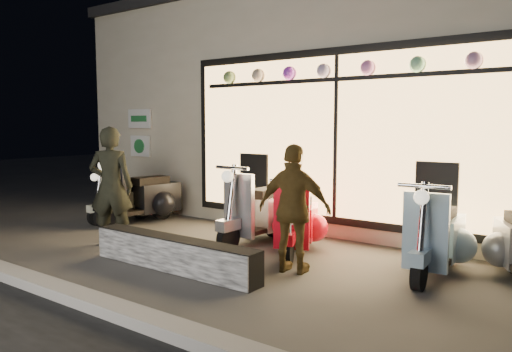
{
  "coord_description": "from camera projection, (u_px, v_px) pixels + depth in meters",
  "views": [
    {
      "loc": [
        4.24,
        -4.78,
        1.75
      ],
      "look_at": [
        0.29,
        0.6,
        1.05
      ],
      "focal_mm": 35.0,
      "sensor_mm": 36.0,
      "label": 1
    }
  ],
  "objects": [
    {
      "name": "ground",
      "position": [
        211.0,
        258.0,
        6.51
      ],
      "size": [
        40.0,
        40.0,
        0.0
      ],
      "primitive_type": "plane",
      "color": "#383533",
      "rests_on": "ground"
    },
    {
      "name": "kerb",
      "position": [
        76.0,
        297.0,
        4.9
      ],
      "size": [
        40.0,
        0.25,
        0.12
      ],
      "primitive_type": "cube",
      "color": "slate",
      "rests_on": "ground"
    },
    {
      "name": "shop_building",
      "position": [
        370.0,
        107.0,
        10.28
      ],
      "size": [
        10.2,
        6.23,
        4.2
      ],
      "color": "beige",
      "rests_on": "ground"
    },
    {
      "name": "graffiti_barrier",
      "position": [
        174.0,
        254.0,
        5.97
      ],
      "size": [
        2.45,
        0.28,
        0.4
      ],
      "primitive_type": "cube",
      "color": "black",
      "rests_on": "ground"
    },
    {
      "name": "scooter_silver",
      "position": [
        265.0,
        211.0,
        7.45
      ],
      "size": [
        0.53,
        1.57,
        1.12
      ],
      "rotation": [
        0.0,
        0.0,
        -0.04
      ],
      "color": "black",
      "rests_on": "ground"
    },
    {
      "name": "scooter_red",
      "position": [
        298.0,
        221.0,
        6.88
      ],
      "size": [
        0.81,
        1.41,
        1.02
      ],
      "rotation": [
        0.0,
        0.0,
        0.38
      ],
      "color": "black",
      "rests_on": "ground"
    },
    {
      "name": "scooter_black",
      "position": [
        148.0,
        196.0,
        8.92
      ],
      "size": [
        0.68,
        1.61,
        1.15
      ],
      "rotation": [
        0.0,
        0.0,
        -0.17
      ],
      "color": "black",
      "rests_on": "ground"
    },
    {
      "name": "scooter_cream",
      "position": [
        130.0,
        201.0,
        9.03
      ],
      "size": [
        0.54,
        1.28,
        0.91
      ],
      "rotation": [
        0.0,
        0.0,
        -0.17
      ],
      "color": "black",
      "rests_on": "ground"
    },
    {
      "name": "scooter_blue",
      "position": [
        437.0,
        236.0,
        5.86
      ],
      "size": [
        0.53,
        1.5,
        1.08
      ],
      "rotation": [
        0.0,
        0.0,
        0.06
      ],
      "color": "black",
      "rests_on": "ground"
    },
    {
      "name": "man",
      "position": [
        111.0,
        186.0,
        7.16
      ],
      "size": [
        0.75,
        0.69,
        1.71
      ],
      "primitive_type": "imported",
      "rotation": [
        0.0,
        0.0,
        3.74
      ],
      "color": "black",
      "rests_on": "ground"
    },
    {
      "name": "woman",
      "position": [
        294.0,
        209.0,
        5.82
      ],
      "size": [
        0.94,
        0.52,
        1.52
      ],
      "primitive_type": "imported",
      "rotation": [
        0.0,
        0.0,
        3.32
      ],
      "color": "brown",
      "rests_on": "ground"
    }
  ]
}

